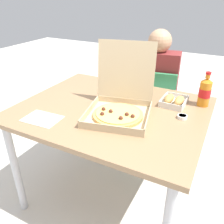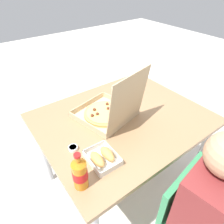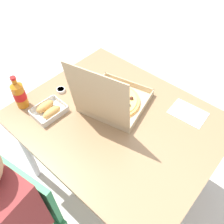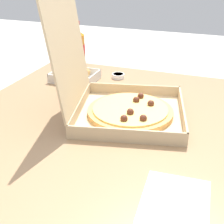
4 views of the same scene
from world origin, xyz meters
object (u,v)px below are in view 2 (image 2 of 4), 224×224
diner_person (214,214)px  paper_menu (126,87)px  bread_side_box (102,157)px  dipping_sauce_cup (73,148)px  pizza_box_open (109,111)px  cola_bottle (80,173)px

diner_person → paper_menu: (-0.35, -1.08, 0.07)m
bread_side_box → dipping_sauce_cup: bearing=-61.3°
pizza_box_open → diner_person: bearing=91.5°
pizza_box_open → bread_side_box: 0.39m
paper_menu → dipping_sauce_cup: dipping_sauce_cup is taller
diner_person → bread_side_box: (0.28, -0.53, 0.10)m
pizza_box_open → bread_side_box: pizza_box_open is taller
paper_menu → dipping_sauce_cup: (0.72, 0.38, 0.01)m
bread_side_box → cola_bottle: 0.20m
diner_person → pizza_box_open: pizza_box_open is taller
bread_side_box → dipping_sauce_cup: (0.09, -0.17, -0.01)m
cola_bottle → paper_menu: 1.01m
pizza_box_open → dipping_sauce_cup: (0.35, 0.12, -0.04)m
diner_person → paper_menu: diner_person is taller
pizza_box_open → cola_bottle: 0.56m
cola_bottle → paper_menu: (-0.80, -0.62, -0.09)m
paper_menu → dipping_sauce_cup: size_ratio=3.75×
bread_side_box → cola_bottle: cola_bottle is taller
bread_side_box → pizza_box_open: bearing=-130.9°
cola_bottle → diner_person: bearing=133.8°
pizza_box_open → cola_bottle: (0.43, 0.36, 0.04)m
pizza_box_open → paper_menu: pizza_box_open is taller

